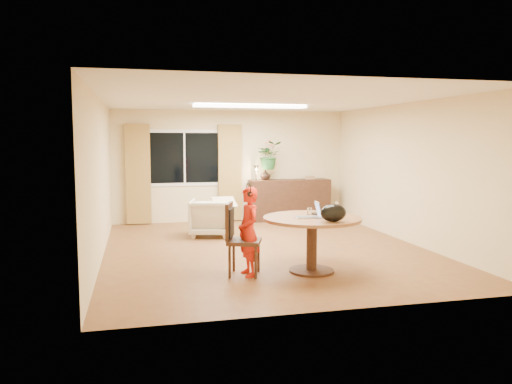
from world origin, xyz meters
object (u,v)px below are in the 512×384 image
dining_chair (244,239)px  sideboard (289,200)px  dining_table (312,229)px  child (249,232)px  armchair (211,218)px

dining_chair → sideboard: (2.08, 4.56, -0.03)m
dining_table → sideboard: 4.75m
dining_table → child: (-0.93, 0.02, -0.00)m
dining_table → child: size_ratio=1.12×
child → armchair: bearing=173.5°
child → sideboard: bearing=147.8°
armchair → sideboard: sideboard is taller
armchair → dining_table: bearing=122.3°
dining_table → sideboard: bearing=76.7°
dining_chair → armchair: size_ratio=1.27×
dining_table → armchair: 3.23m
child → armchair: 3.04m
child → sideboard: 5.02m
dining_table → child: 0.93m
dining_table → dining_chair: (-0.99, 0.06, -0.12)m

